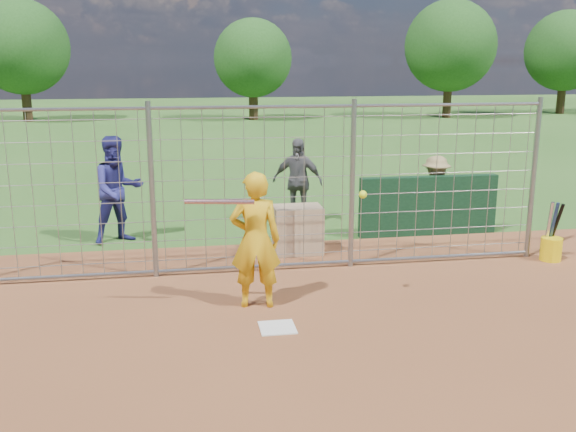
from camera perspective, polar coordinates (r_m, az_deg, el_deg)
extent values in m
plane|color=#2D591E|center=(8.05, -1.17, -9.40)|extent=(100.00, 100.00, 0.00)
cube|color=silver|center=(7.86, -0.95, -9.90)|extent=(0.43, 0.43, 0.02)
cube|color=#11381E|center=(12.09, 12.35, 0.90)|extent=(2.60, 0.20, 1.10)
imported|color=gold|center=(8.27, -2.92, -2.16)|extent=(0.70, 0.50, 1.80)
imported|color=navy|center=(11.66, -14.91, 2.27)|extent=(1.13, 1.02, 1.89)
imported|color=#545458|center=(12.59, 0.83, 3.10)|extent=(1.08, 0.78, 1.70)
imported|color=#958051|center=(12.37, 12.95, 1.94)|extent=(1.05, 0.81, 1.44)
cube|color=tan|center=(10.72, 0.86, -1.23)|extent=(0.80, 0.55, 0.80)
cylinder|color=silver|center=(7.93, -6.10, 1.27)|extent=(0.86, 0.23, 0.06)
sphere|color=#DBFB1A|center=(8.22, 6.67, 1.91)|extent=(0.10, 0.10, 0.10)
cylinder|color=yellow|center=(11.20, 22.34, -2.74)|extent=(0.34, 0.34, 0.38)
cylinder|color=silver|center=(11.13, 22.15, -0.91)|extent=(0.08, 0.19, 0.85)
cylinder|color=navy|center=(11.16, 22.46, -0.89)|extent=(0.07, 0.25, 0.84)
cylinder|color=black|center=(11.19, 22.68, -0.88)|extent=(0.06, 0.35, 0.82)
cylinder|color=gray|center=(9.52, -11.98, 2.13)|extent=(0.08, 0.08, 2.60)
cylinder|color=gray|center=(9.85, 5.73, 2.74)|extent=(0.08, 0.08, 2.60)
cylinder|color=gray|center=(11.03, 20.96, 3.07)|extent=(0.08, 0.08, 2.60)
cylinder|color=gray|center=(9.41, -3.07, 9.65)|extent=(9.00, 0.05, 0.05)
cylinder|color=gray|center=(9.88, -2.89, -4.49)|extent=(9.00, 0.05, 0.05)
cube|color=gray|center=(9.58, -2.97, 2.18)|extent=(9.00, 0.02, 2.50)
cylinder|color=#3F2B19|center=(37.23, -22.24, 9.73)|extent=(0.50, 0.50, 2.52)
sphere|color=#26561E|center=(37.19, -22.61, 13.70)|extent=(4.90, 4.90, 4.90)
cylinder|color=#3F2B19|center=(35.62, -3.09, 10.28)|extent=(0.50, 0.50, 2.16)
sphere|color=#26561E|center=(35.56, -3.14, 13.85)|extent=(4.20, 4.20, 4.20)
cylinder|color=#3F2B19|center=(38.00, 13.99, 10.44)|extent=(0.50, 0.50, 2.59)
sphere|color=#26561E|center=(37.96, 14.23, 14.45)|extent=(5.04, 5.04, 5.04)
cylinder|color=#3F2B19|center=(43.08, 23.14, 9.99)|extent=(0.50, 0.50, 2.45)
sphere|color=#26561E|center=(43.05, 23.46, 13.33)|extent=(4.76, 4.76, 4.76)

